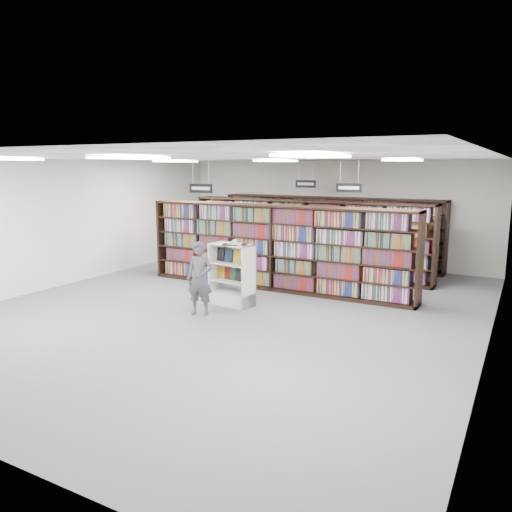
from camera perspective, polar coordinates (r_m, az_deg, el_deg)
The scene contains 20 objects.
floor at distance 10.84m, azimuth -2.56°, elevation -6.02°, with size 12.00×12.00×0.00m, color #56575C.
ceiling at distance 10.41m, azimuth -2.70°, elevation 11.14°, with size 10.00×12.00×0.10m, color white.
wall_back at distance 15.91m, azimuth 8.71°, elevation 4.95°, with size 10.00×0.10×3.20m, color silver.
wall_left at distance 13.77m, azimuth -20.74°, elevation 3.60°, with size 0.10×12.00×3.20m, color silver.
wall_right at distance 9.01m, azimuth 25.66°, elevation 0.07°, with size 0.10×12.00×3.20m, color silver.
bookshelf_row_near at distance 12.32m, azimuth 2.23°, elevation 0.97°, with size 7.00×0.60×2.10m.
bookshelf_row_mid at distance 14.12m, azimuth 5.86°, elevation 2.11°, with size 7.00×0.60×2.10m.
bookshelf_row_far at distance 15.69m, azimuth 8.28°, elevation 2.87°, with size 7.00×0.60×2.10m.
aisle_sign_left at distance 12.08m, azimuth -6.32°, elevation 7.79°, with size 0.65×0.02×0.80m.
aisle_sign_right at distance 12.53m, azimuth 10.56°, elevation 7.77°, with size 0.65×0.02×0.80m.
aisle_sign_center at distance 15.10m, azimuth 5.69°, elevation 8.28°, with size 0.65×0.02×0.80m.
troffer_front_left at distance 10.27m, azimuth -26.74°, elevation 9.87°, with size 0.60×1.20×0.04m, color white.
troffer_front_center at distance 8.00m, azimuth -14.17°, elevation 10.84°, with size 0.60×1.20×0.04m, color white.
troffer_front_right at distance 6.37m, azimuth 6.51°, elevation 11.31°, with size 0.60×1.20×0.04m, color white.
troffer_back_left at distance 13.76m, azimuth -9.15°, elevation 10.64°, with size 0.60×1.20×0.04m, color white.
troffer_back_center at distance 12.16m, azimuth 2.30°, elevation 10.83°, with size 0.60×1.20×0.04m, color white.
troffer_back_right at distance 11.15m, azimuth 16.47°, elevation 10.48°, with size 0.60×1.20×0.04m, color white.
endcap_display at distance 11.05m, azimuth -2.65°, elevation -3.21°, with size 1.03×0.61×1.37m.
open_book at distance 10.72m, azimuth -2.48°, elevation 1.46°, with size 0.62×0.49×0.12m.
shopper at distance 10.29m, azimuth -6.45°, elevation -2.59°, with size 0.56×0.36×1.52m, color #504A55.
Camera 1 is at (5.42, -8.89, 3.03)m, focal length 35.00 mm.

